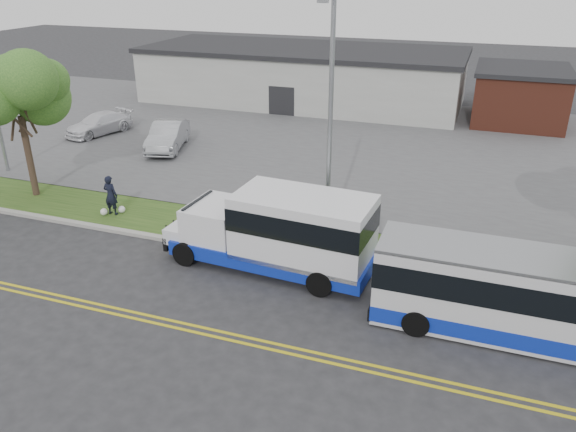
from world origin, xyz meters
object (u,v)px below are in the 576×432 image
at_px(streetlight_near, 330,121).
at_px(transit_bus, 541,300).
at_px(shuttle_bus, 283,229).
at_px(parked_car_a, 168,136).
at_px(pedestrian, 111,195).
at_px(parked_car_b, 99,124).
at_px(tree_west, 16,93).

distance_m(streetlight_near, transit_bus, 9.34).
xyz_separation_m(shuttle_bus, parked_car_a, (-11.62, 11.31, -0.72)).
height_order(pedestrian, parked_car_a, pedestrian).
distance_m(streetlight_near, pedestrian, 10.86).
bearing_deg(transit_bus, shuttle_bus, 170.57).
bearing_deg(streetlight_near, parked_car_b, 150.67).
distance_m(tree_west, pedestrian, 6.50).
distance_m(pedestrian, parked_car_b, 13.83).
distance_m(transit_bus, pedestrian, 18.03).
distance_m(shuttle_bus, parked_car_a, 16.23).
bearing_deg(tree_west, transit_bus, -10.22).
height_order(parked_car_a, parked_car_b, parked_car_a).
xyz_separation_m(shuttle_bus, pedestrian, (-8.96, 1.93, -0.62)).
bearing_deg(transit_bus, streetlight_near, 154.77).
relative_size(streetlight_near, parked_car_b, 2.04).
distance_m(streetlight_near, parked_car_b, 21.90).
xyz_separation_m(transit_bus, parked_car_a, (-20.36, 12.75, -0.47)).
bearing_deg(parked_car_a, tree_west, -122.18).
relative_size(parked_car_a, parked_car_b, 1.07).
bearing_deg(shuttle_bus, parked_car_a, 139.49).
height_order(tree_west, parked_car_b, tree_west).
distance_m(streetlight_near, parked_car_a, 16.19).
distance_m(shuttle_bus, parked_car_b, 21.76).
distance_m(pedestrian, parked_car_a, 9.75).
relative_size(tree_west, shuttle_bus, 0.85).
relative_size(shuttle_bus, transit_bus, 0.82).
bearing_deg(shuttle_bus, pedestrian, 171.58).
height_order(tree_west, streetlight_near, streetlight_near).
distance_m(transit_bus, parked_car_a, 24.03).
xyz_separation_m(streetlight_near, pedestrian, (-10.00, -0.25, -4.21)).
distance_m(tree_west, transit_bus, 23.37).
relative_size(streetlight_near, shuttle_bus, 1.16).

